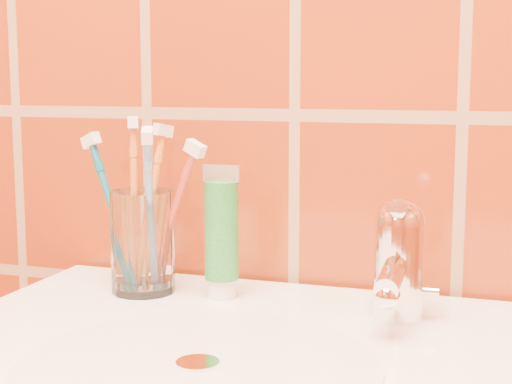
% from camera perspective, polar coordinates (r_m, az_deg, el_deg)
% --- Properties ---
extents(glass_tumbler, '(0.08, 0.08, 0.11)m').
position_cam_1_polar(glass_tumbler, '(0.87, -8.24, -3.60)').
color(glass_tumbler, white).
rests_on(glass_tumbler, pedestal_sink).
extents(toothpaste_tube, '(0.04, 0.04, 0.14)m').
position_cam_1_polar(toothpaste_tube, '(0.83, -2.51, -3.23)').
color(toothpaste_tube, white).
rests_on(toothpaste_tube, pedestal_sink).
extents(faucet, '(0.05, 0.11, 0.12)m').
position_cam_1_polar(faucet, '(0.77, 10.33, -4.59)').
color(faucet, white).
rests_on(faucet, pedestal_sink).
extents(toothbrush_0, '(0.14, 0.12, 0.18)m').
position_cam_1_polar(toothbrush_0, '(0.88, -10.29, -1.55)').
color(toothbrush_0, '#0D5B75').
rests_on(toothbrush_0, glass_tumbler).
extents(toothbrush_1, '(0.07, 0.10, 0.20)m').
position_cam_1_polar(toothbrush_1, '(0.87, -8.85, -0.91)').
color(toothbrush_1, '#C96723').
rests_on(toothbrush_1, glass_tumbler).
extents(toothbrush_2, '(0.08, 0.11, 0.20)m').
position_cam_1_polar(toothbrush_2, '(0.88, -7.65, -1.13)').
color(toothbrush_2, orange).
rests_on(toothbrush_2, glass_tumbler).
extents(toothbrush_3, '(0.09, 0.13, 0.20)m').
position_cam_1_polar(toothbrush_3, '(0.83, -7.73, -1.60)').
color(toothbrush_3, '#6C93C0').
rests_on(toothbrush_3, glass_tumbler).
extents(toothbrush_4, '(0.13, 0.12, 0.18)m').
position_cam_1_polar(toothbrush_4, '(0.85, -6.17, -1.96)').
color(toothbrush_4, '#B53826').
rests_on(toothbrush_4, glass_tumbler).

